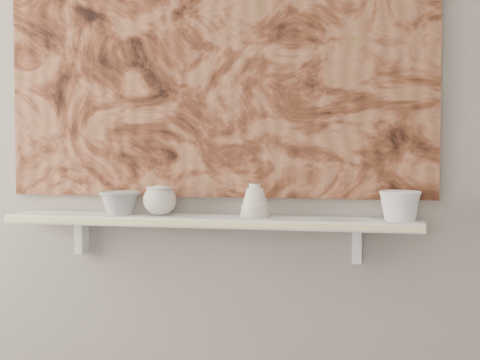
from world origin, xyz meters
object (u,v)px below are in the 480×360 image
(bowl_grey, at_px, (120,202))
(cup_cream, at_px, (160,200))
(painting, at_px, (214,37))
(bell_vessel, at_px, (255,200))
(shelf, at_px, (208,221))
(bowl_white, at_px, (400,205))

(bowl_grey, distance_m, cup_cream, 0.14)
(bowl_grey, bearing_deg, painting, 14.38)
(painting, height_order, bell_vessel, painting)
(painting, relative_size, bowl_grey, 10.42)
(painting, xyz_separation_m, bowl_grey, (-0.31, -0.08, -0.57))
(shelf, bearing_deg, bell_vessel, 0.00)
(shelf, distance_m, bell_vessel, 0.17)
(bowl_grey, bearing_deg, bowl_white, 0.00)
(cup_cream, bearing_deg, shelf, 0.00)
(painting, bearing_deg, bowl_white, -7.34)
(painting, distance_m, bowl_white, 0.84)
(cup_cream, bearing_deg, bowl_white, 0.00)
(cup_cream, height_order, bowl_white, cup_cream)
(cup_cream, bearing_deg, bell_vessel, 0.00)
(painting, distance_m, bell_vessel, 0.58)
(bowl_grey, xyz_separation_m, bell_vessel, (0.47, 0.00, 0.01))
(shelf, relative_size, bell_vessel, 12.45)
(shelf, distance_m, bowl_grey, 0.32)
(bowl_white, bearing_deg, painting, 172.66)
(shelf, xyz_separation_m, bowl_white, (0.63, 0.00, 0.06))
(cup_cream, relative_size, bell_vessel, 1.00)
(shelf, distance_m, bowl_white, 0.63)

